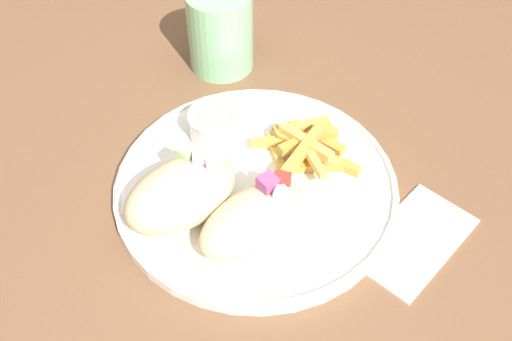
{
  "coord_description": "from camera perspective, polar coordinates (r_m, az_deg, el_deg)",
  "views": [
    {
      "loc": [
        -0.35,
        -0.28,
        1.23
      ],
      "look_at": [
        0.02,
        -0.05,
        0.74
      ],
      "focal_mm": 42.0,
      "sensor_mm": 36.0,
      "label": 1
    }
  ],
  "objects": [
    {
      "name": "pita_sandwich_far",
      "position": [
        0.62,
        -7.11,
        -2.1
      ],
      "size": [
        0.15,
        0.12,
        0.08
      ],
      "rotation": [
        0.0,
        0.0,
        -0.36
      ],
      "color": "beige",
      "rests_on": "plate"
    },
    {
      "name": "water_glass",
      "position": [
        0.82,
        -3.39,
        12.84
      ],
      "size": [
        0.09,
        0.09,
        0.11
      ],
      "color": "#8CCC93",
      "rests_on": "table"
    },
    {
      "name": "plate",
      "position": [
        0.68,
        0.0,
        -1.39
      ],
      "size": [
        0.32,
        0.32,
        0.02
      ],
      "color": "white",
      "rests_on": "table"
    },
    {
      "name": "table",
      "position": [
        0.73,
        -4.46,
        -4.24
      ],
      "size": [
        1.49,
        1.49,
        0.71
      ],
      "color": "brown",
      "rests_on": "ground_plane"
    },
    {
      "name": "fries_pile",
      "position": [
        0.7,
        4.85,
        2.45
      ],
      "size": [
        0.11,
        0.13,
        0.03
      ],
      "color": "#E5B251",
      "rests_on": "plate"
    },
    {
      "name": "napkin",
      "position": [
        0.66,
        14.88,
        -6.43
      ],
      "size": [
        0.15,
        0.1,
        0.0
      ],
      "rotation": [
        0.0,
        0.0,
        -0.2
      ],
      "color": "silver",
      "rests_on": "table"
    },
    {
      "name": "sauce_ramekin",
      "position": [
        0.71,
        -3.91,
        4.48
      ],
      "size": [
        0.06,
        0.06,
        0.04
      ],
      "color": "white",
      "rests_on": "plate"
    },
    {
      "name": "pita_sandwich_near",
      "position": [
        0.61,
        -0.28,
        -4.58
      ],
      "size": [
        0.14,
        0.1,
        0.06
      ],
      "rotation": [
        0.0,
        0.0,
        -0.3
      ],
      "color": "beige",
      "rests_on": "plate"
    }
  ]
}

